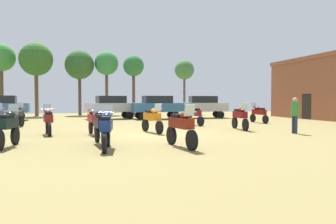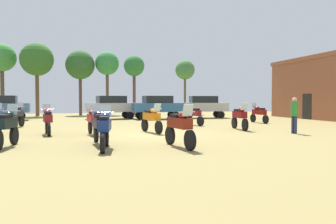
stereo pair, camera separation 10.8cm
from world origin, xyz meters
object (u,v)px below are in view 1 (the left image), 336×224
object	(u,v)px
motorcycle_10	(16,115)
tree_1	(134,67)
motorcycle_1	(240,116)
tree_4	(36,60)
motorcycle_4	(100,125)
motorcycle_2	(152,118)
motorcycle_13	(259,113)
tree_5	(1,58)
motorcycle_3	(48,120)
motorcycle_12	(181,126)
car_5	(203,105)
car_2	(157,105)
car_1	(111,105)
motorcycle_6	(8,126)
car_4	(0,106)
tree_3	(79,65)
tree_7	(184,70)
motorcycle_5	(93,120)
person_1	(295,112)
motorcycle_9	(106,128)
motorcycle_7	(193,114)
tree_8	(107,64)

from	to	relation	value
motorcycle_10	tree_1	world-z (taller)	tree_1
motorcycle_1	tree_4	distance (m)	23.97
motorcycle_4	tree_4	world-z (taller)	tree_4
motorcycle_2	motorcycle_4	distance (m)	4.72
motorcycle_13	tree_5	xyz separation A→B (m)	(-20.46, 15.79, 5.20)
motorcycle_1	motorcycle_3	size ratio (longest dim) A/B	1.05
motorcycle_13	tree_4	bearing A→B (deg)	135.12
motorcycle_12	car_5	bearing A→B (deg)	-122.49
car_2	tree_1	world-z (taller)	tree_1
tree_1	car_1	bearing A→B (deg)	-112.94
motorcycle_2	motorcycle_3	distance (m)	5.01
motorcycle_6	motorcycle_12	bearing A→B (deg)	-6.77
motorcycle_12	tree_4	bearing A→B (deg)	-81.82
motorcycle_3	car_5	size ratio (longest dim) A/B	0.47
motorcycle_2	motorcycle_12	xyz separation A→B (m)	(-0.04, -5.26, 0.02)
car_4	tree_3	xyz separation A→B (m)	(6.07, 8.45, 4.26)
tree_7	car_4	bearing A→B (deg)	-156.19
motorcycle_5	tree_4	bearing A→B (deg)	95.12
person_1	tree_1	distance (m)	22.54
tree_3	tree_5	distance (m)	7.81
motorcycle_12	tree_5	distance (m)	28.90
motorcycle_9	person_1	xyz separation A→B (m)	(9.33, 2.91, 0.32)
motorcycle_5	car_1	xyz separation A→B (m)	(1.80, 12.62, 0.46)
motorcycle_2	tree_1	xyz separation A→B (m)	(1.90, 19.45, 4.52)
motorcycle_2	tree_5	world-z (taller)	tree_5
motorcycle_13	car_2	bearing A→B (deg)	130.24
motorcycle_5	tree_5	distance (m)	23.33
person_1	car_1	bearing A→B (deg)	15.93
person_1	motorcycle_10	bearing A→B (deg)	50.44
motorcycle_13	motorcycle_9	bearing A→B (deg)	-142.53
motorcycle_13	person_1	world-z (taller)	person_1
motorcycle_2	car_1	bearing A→B (deg)	-100.06
car_4	tree_3	distance (m)	11.24
motorcycle_6	car_4	xyz separation A→B (m)	(-4.00, 16.25, 0.43)
car_1	car_2	bearing A→B (deg)	-115.17
car_5	tree_7	xyz separation A→B (m)	(0.83, 8.42, 3.91)
motorcycle_12	motorcycle_13	size ratio (longest dim) A/B	1.04
motorcycle_1	car_4	distance (m)	19.24
person_1	tree_5	size ratio (longest dim) A/B	0.24
tree_3	motorcycle_3	bearing A→B (deg)	-93.24
motorcycle_6	motorcycle_12	size ratio (longest dim) A/B	0.96
motorcycle_5	motorcycle_7	world-z (taller)	motorcycle_7
car_1	person_1	distance (m)	16.47
motorcycle_9	motorcycle_6	bearing A→B (deg)	166.38
motorcycle_6	car_1	distance (m)	16.82
person_1	tree_3	xyz separation A→B (m)	(-10.56, 23.07, 4.39)
motorcycle_12	motorcycle_4	bearing A→B (deg)	-37.51
motorcycle_9	car_5	xyz separation A→B (m)	(9.78, 17.01, 0.44)
motorcycle_10	tree_8	size ratio (longest dim) A/B	0.30
motorcycle_7	person_1	size ratio (longest dim) A/B	1.18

